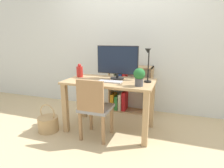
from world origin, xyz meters
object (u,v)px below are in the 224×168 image
Objects in this scene: potted_plant at (139,76)px; basket at (48,123)px; keyboard at (110,81)px; chair at (94,107)px; vase at (80,71)px; desk_lamp at (148,62)px; bookshelf at (123,90)px; monitor at (117,61)px.

basket is at bearing -172.33° from potted_plant.
chair is at bearing -120.00° from keyboard.
desk_lamp is at bearing -3.91° from vase.
bookshelf is (-0.54, 0.79, -0.64)m from desk_lamp.
potted_plant is (0.39, -0.33, -0.13)m from monitor.
desk_lamp reaches higher than potted_plant.
desk_lamp is 0.91m from chair.
monitor is 0.72× the size of bookshelf.
desk_lamp is at bearing -55.30° from bookshelf.
monitor is 0.53m from potted_plant.
monitor reaches higher than keyboard.
keyboard is 0.38× the size of bookshelf.
chair is at bearing -108.25° from monitor.
vase is (-0.59, -0.07, -0.17)m from monitor.
basket is at bearing -125.38° from bookshelf.
keyboard is 0.71× the size of desk_lamp.
monitor is 1.89× the size of keyboard.
desk_lamp reaches higher than keyboard.
bookshelf is at bearing 54.83° from vase.
vase is 1.07m from desk_lamp.
potted_plant is (-0.07, -0.19, -0.15)m from desk_lamp.
basket is at bearing -164.98° from desk_lamp.
keyboard is 0.39× the size of chair.
monitor reaches higher than desk_lamp.
potted_plant is at bearing -40.35° from monitor.
desk_lamp is at bearing 15.02° from basket.
potted_plant is 0.55× the size of basket.
desk_lamp reaches higher than basket.
monitor is 0.75m from chair.
vase is 0.98m from bookshelf.
monitor is at bearing -82.72° from bookshelf.
chair is at bearing 1.81° from basket.
vase is at bearing -173.26° from monitor.
bookshelf is (-0.47, 0.98, -0.49)m from potted_plant.
vase is 1.01m from potted_plant.
basket is (-0.88, -0.26, -0.64)m from keyboard.
chair is at bearing -151.16° from desk_lamp.
potted_plant is 1.51m from basket.
keyboard is at bearing -167.88° from desk_lamp.
desk_lamp reaches higher than bookshelf.
monitor is 1.49× the size of basket.
desk_lamp is at bearing 12.12° from keyboard.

